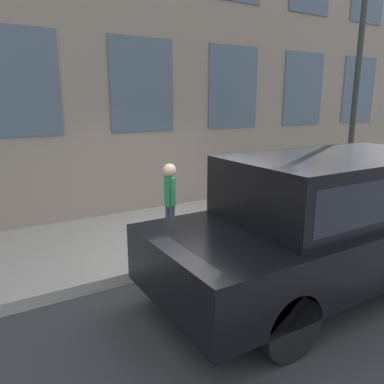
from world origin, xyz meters
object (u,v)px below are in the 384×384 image
fire_hydrant (214,221)px  parked_truck_black_near (334,213)px  person (170,196)px  street_lamp (361,41)px

fire_hydrant → parked_truck_black_near: size_ratio=0.15×
parked_truck_black_near → person: bearing=32.6°
person → parked_truck_black_near: 2.71m
parked_truck_black_near → street_lamp: bearing=-56.0°
fire_hydrant → street_lamp: bearing=-89.0°
person → street_lamp: (-0.31, -4.40, 2.84)m
person → parked_truck_black_near: parked_truck_black_near is taller
person → parked_truck_black_near: size_ratio=0.27×
parked_truck_black_near → street_lamp: (1.98, -2.94, 2.78)m
parked_truck_black_near → street_lamp: street_lamp is taller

